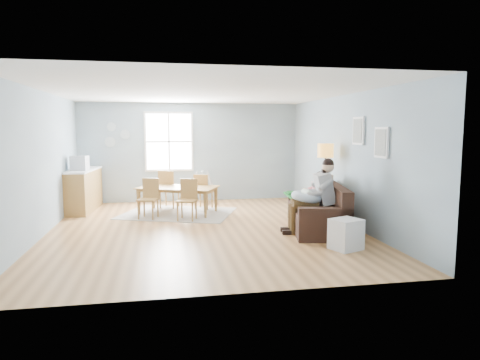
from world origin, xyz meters
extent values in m
cube|color=#A06938|center=(0.00, 0.00, -0.04)|extent=(8.40, 9.40, 0.08)
cube|color=white|center=(0.00, 0.00, 3.00)|extent=(8.40, 9.40, 0.60)
cube|color=gray|center=(0.00, 4.66, 1.35)|extent=(8.40, 0.08, 3.90)
cube|color=gray|center=(0.00, -4.66, 1.35)|extent=(8.40, 0.08, 3.90)
cube|color=gray|center=(4.16, 0.00, 1.35)|extent=(0.08, 9.40, 3.90)
cube|color=white|center=(-0.60, 3.47, 1.65)|extent=(1.32, 0.06, 1.62)
cube|color=white|center=(-0.60, 3.44, 1.65)|extent=(1.20, 0.02, 1.50)
cube|color=white|center=(-0.60, 3.43, 1.65)|extent=(1.20, 0.03, 0.04)
cube|color=white|center=(-0.60, 3.43, 1.65)|extent=(0.04, 0.03, 1.50)
cube|color=white|center=(2.97, -1.50, 1.75)|extent=(0.04, 0.44, 0.54)
cube|color=slate|center=(2.94, -1.50, 1.75)|extent=(0.01, 0.36, 0.46)
cube|color=white|center=(2.97, -0.60, 1.95)|extent=(0.04, 0.44, 0.54)
cube|color=slate|center=(2.94, -0.60, 1.95)|extent=(0.01, 0.36, 0.46)
cylinder|color=#99AEB7|center=(-2.10, 3.47, 2.05)|extent=(0.24, 0.02, 0.24)
cylinder|color=#99AEB7|center=(-1.75, 3.47, 1.85)|extent=(0.26, 0.02, 0.26)
cylinder|color=#99AEB7|center=(-2.15, 3.47, 1.65)|extent=(0.28, 0.02, 0.28)
cube|color=black|center=(2.21, -0.43, 0.22)|extent=(1.38, 2.36, 0.44)
cube|color=black|center=(2.57, -0.50, 0.67)|extent=(0.65, 2.21, 0.45)
cube|color=black|center=(2.01, -1.41, 0.53)|extent=(0.97, 0.40, 0.17)
cube|color=black|center=(2.41, 0.55, 0.53)|extent=(0.97, 0.40, 0.17)
cube|color=#135728|center=(2.34, 0.30, 0.57)|extent=(1.08, 0.97, 0.04)
cube|color=tan|center=(2.61, 0.08, 0.80)|extent=(0.20, 0.52, 0.50)
cube|color=gray|center=(2.24, -0.75, 0.86)|extent=(0.42, 0.50, 0.62)
sphere|color=tan|center=(2.30, -0.75, 1.28)|extent=(0.23, 0.23, 0.23)
sphere|color=black|center=(2.30, -0.75, 1.32)|extent=(0.22, 0.22, 0.22)
cylinder|color=#372814|center=(1.85, -0.81, 0.57)|extent=(0.50, 0.23, 0.17)
cylinder|color=#372814|center=(1.88, -0.58, 0.57)|extent=(0.50, 0.23, 0.17)
cylinder|color=#372814|center=(1.62, -0.78, 0.27)|extent=(0.14, 0.14, 0.55)
cylinder|color=#372814|center=(1.65, -0.55, 0.27)|extent=(0.14, 0.14, 0.55)
cube|color=black|center=(1.54, -0.77, 0.04)|extent=(0.26, 0.14, 0.08)
cube|color=black|center=(1.57, -0.54, 0.04)|extent=(0.26, 0.14, 0.08)
torus|color=#A6BCD0|center=(1.91, -0.69, 0.70)|extent=(0.72, 0.70, 0.24)
cylinder|color=silver|center=(1.91, -0.69, 0.77)|extent=(0.13, 0.31, 0.13)
sphere|color=tan|center=(1.93, -0.51, 0.79)|extent=(0.11, 0.11, 0.11)
cube|color=white|center=(2.30, -0.24, 0.74)|extent=(0.31, 0.33, 0.40)
sphere|color=tan|center=(2.34, -0.24, 1.01)|extent=(0.18, 0.18, 0.18)
sphere|color=black|center=(2.34, -0.24, 1.05)|extent=(0.18, 0.18, 0.18)
cylinder|color=#E93981|center=(2.03, -0.25, 0.57)|extent=(0.34, 0.17, 0.10)
cylinder|color=#E93981|center=(2.07, -0.10, 0.57)|extent=(0.34, 0.17, 0.10)
cylinder|color=#E93981|center=(1.89, -0.21, 0.38)|extent=(0.08, 0.08, 0.33)
cylinder|color=#E93981|center=(1.92, -0.06, 0.38)|extent=(0.08, 0.08, 0.33)
cylinder|color=black|center=(2.69, 0.36, 0.02)|extent=(0.29, 0.29, 0.03)
cylinder|color=black|center=(2.69, 0.36, 0.74)|extent=(0.03, 0.03, 1.47)
cylinder|color=orange|center=(2.69, 0.36, 1.52)|extent=(0.34, 0.34, 0.29)
cube|color=white|center=(2.17, -1.91, 0.25)|extent=(0.58, 0.55, 0.51)
cube|color=black|center=(1.98, -1.99, 0.25)|extent=(0.16, 0.33, 0.41)
cube|color=#A39C95|center=(-0.46, 1.67, 0.01)|extent=(2.99, 2.65, 0.01)
imported|color=brown|center=(-0.46, 1.67, 0.32)|extent=(2.05, 1.64, 0.63)
cube|color=olive|center=(-1.12, 1.17, 0.43)|extent=(0.52, 0.52, 0.04)
cube|color=olive|center=(-1.06, 1.35, 0.67)|extent=(0.37, 0.17, 0.44)
cylinder|color=olive|center=(-1.33, 1.08, 0.22)|extent=(0.04, 0.04, 0.43)
cylinder|color=olive|center=(-1.02, 0.97, 0.22)|extent=(0.04, 0.04, 0.43)
cylinder|color=olive|center=(-1.22, 1.38, 0.22)|extent=(0.04, 0.04, 0.43)
cylinder|color=olive|center=(-0.91, 1.27, 0.22)|extent=(0.04, 0.04, 0.43)
cube|color=olive|center=(-0.28, 0.86, 0.43)|extent=(0.51, 0.51, 0.04)
cube|color=olive|center=(-0.22, 1.03, 0.68)|extent=(0.38, 0.16, 0.44)
cylinder|color=olive|center=(-0.49, 0.76, 0.22)|extent=(0.04, 0.04, 0.43)
cylinder|color=olive|center=(-0.18, 0.65, 0.22)|extent=(0.04, 0.04, 0.43)
cylinder|color=olive|center=(-0.39, 1.07, 0.22)|extent=(0.04, 0.04, 0.43)
cylinder|color=olive|center=(-0.07, 0.96, 0.22)|extent=(0.04, 0.04, 0.43)
cube|color=olive|center=(-0.63, 2.48, 0.46)|extent=(0.57, 0.57, 0.04)
cube|color=olive|center=(-0.71, 2.30, 0.72)|extent=(0.39, 0.21, 0.47)
cylinder|color=olive|center=(-0.40, 2.56, 0.23)|extent=(0.04, 0.04, 0.46)
cylinder|color=olive|center=(-0.72, 2.71, 0.23)|extent=(0.04, 0.04, 0.46)
cylinder|color=olive|center=(-0.54, 2.24, 0.23)|extent=(0.04, 0.04, 0.46)
cylinder|color=olive|center=(-0.86, 2.39, 0.23)|extent=(0.04, 0.04, 0.46)
cube|color=olive|center=(0.21, 2.16, 0.43)|extent=(0.54, 0.54, 0.04)
cube|color=olive|center=(0.12, 2.00, 0.66)|extent=(0.35, 0.21, 0.44)
cylinder|color=olive|center=(0.43, 2.23, 0.21)|extent=(0.04, 0.04, 0.43)
cylinder|color=olive|center=(0.14, 2.38, 0.21)|extent=(0.04, 0.04, 0.43)
cylinder|color=olive|center=(0.28, 1.94, 0.21)|extent=(0.04, 0.04, 0.43)
cylinder|color=olive|center=(-0.01, 2.09, 0.21)|extent=(0.04, 0.04, 0.43)
cube|color=brown|center=(-2.70, 2.50, 0.50)|extent=(0.64, 1.82, 0.99)
cube|color=white|center=(-2.70, 2.50, 1.00)|extent=(0.68, 1.86, 0.04)
cube|color=#ABABB0|center=(-2.71, 2.15, 1.19)|extent=(0.40, 0.38, 0.34)
cube|color=black|center=(-2.88, 2.17, 1.19)|extent=(0.05, 0.28, 0.24)
cylinder|color=#ABABB0|center=(0.26, 3.10, 0.85)|extent=(0.11, 0.48, 0.04)
ellipsoid|color=silver|center=(0.26, 3.10, 0.37)|extent=(0.35, 0.35, 0.21)
cylinder|color=#ABABB0|center=(0.26, 3.10, 0.61)|extent=(0.01, 0.01, 0.39)
cylinder|color=#ABABB0|center=(-0.05, 2.88, 0.43)|extent=(0.34, 0.27, 0.85)
cylinder|color=#ABABB0|center=(0.49, 2.79, 0.43)|extent=(0.26, 0.35, 0.85)
cylinder|color=#ABABB0|center=(0.04, 3.41, 0.43)|extent=(0.26, 0.35, 0.85)
cylinder|color=#ABABB0|center=(0.57, 3.32, 0.43)|extent=(0.34, 0.27, 0.85)
camera|label=1|loc=(-0.80, -8.39, 1.97)|focal=32.00mm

